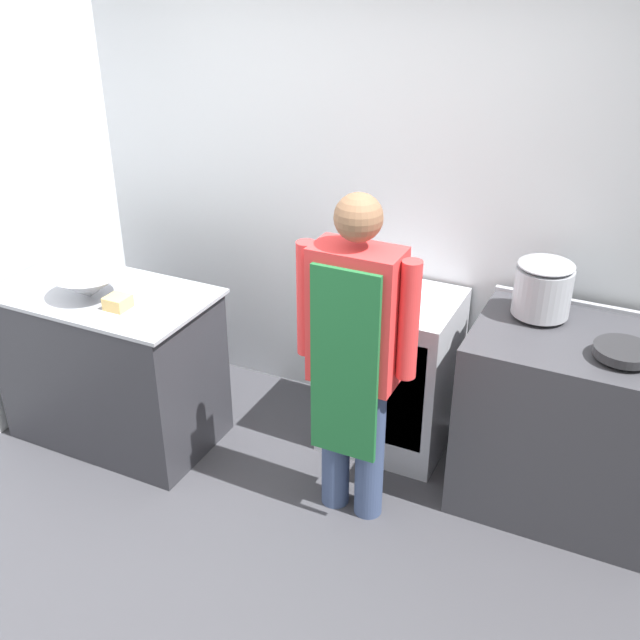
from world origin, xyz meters
The scene contains 11 objects.
ground_plane centered at (0.00, 0.00, 0.00)m, with size 14.00×14.00×0.00m, color #38383D.
wall_back centered at (0.00, 1.63, 1.35)m, with size 8.00×0.05×2.70m.
wall_left centered at (-1.79, 1.00, 1.35)m, with size 0.05×8.00×2.70m.
prep_counter centered at (-1.13, 0.68, 0.45)m, with size 1.17×0.66×0.90m.
stove centered at (1.23, 1.19, 0.47)m, with size 0.96×0.72×0.96m.
fridge_unit centered at (0.28, 1.29, 0.45)m, with size 0.67×0.57×0.90m.
person_cook centered at (0.33, 0.67, 0.93)m, with size 0.58×0.24×1.65m.
mixing_bowl centered at (-1.16, 0.62, 0.96)m, with size 0.36×0.36×0.13m.
plastic_tub centered at (-0.93, 0.57, 0.93)m, with size 0.11×0.11×0.07m.
stock_pot centered at (1.02, 1.32, 1.10)m, with size 0.27×0.27×0.28m.
saute_pan centered at (1.43, 1.07, 0.98)m, with size 0.26×0.26×0.04m.
Camera 1 is at (1.46, -2.04, 2.60)m, focal length 42.00 mm.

